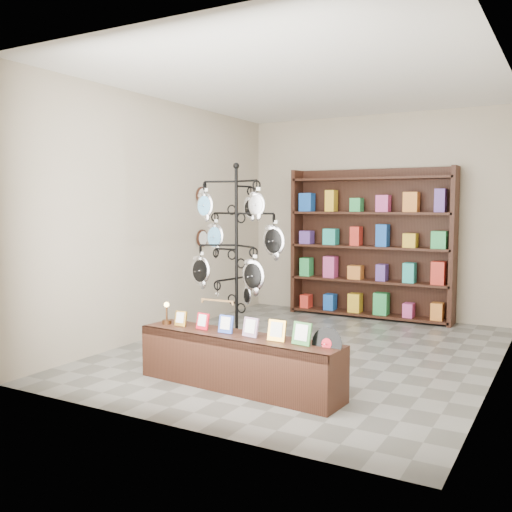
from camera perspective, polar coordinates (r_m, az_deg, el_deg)
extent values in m
plane|color=slate|center=(6.61, 4.99, -9.51)|extent=(5.00, 5.00, 0.00)
plane|color=#B1A28F|center=(8.74, 11.83, 3.92)|extent=(4.00, 0.00, 4.00)
plane|color=#B1A28F|center=(4.24, -8.85, 2.76)|extent=(4.00, 0.00, 4.00)
plane|color=#B1A28F|center=(7.44, -9.12, 3.77)|extent=(0.00, 5.00, 5.00)
plane|color=#B1A28F|center=(5.87, 23.23, 3.06)|extent=(0.00, 5.00, 5.00)
plane|color=white|center=(6.53, 5.21, 16.86)|extent=(5.00, 5.00, 0.00)
cylinder|color=black|center=(6.42, -1.94, -9.82)|extent=(0.45, 0.45, 0.03)
cylinder|color=black|center=(6.23, -1.96, -0.72)|extent=(0.04, 0.04, 2.07)
sphere|color=black|center=(6.21, -1.99, 9.01)|extent=(0.07, 0.07, 0.07)
ellipsoid|color=silver|center=(6.46, -0.89, -3.94)|extent=(0.11, 0.04, 0.22)
cube|color=#A87A46|center=(6.07, -3.89, -4.45)|extent=(0.39, 0.03, 0.04)
cube|color=black|center=(5.28, -1.79, -10.51)|extent=(2.04, 0.57, 0.49)
cube|color=gold|center=(5.62, -7.54, -6.22)|extent=(0.13, 0.06, 0.15)
cube|color=red|center=(5.45, -5.35, -6.52)|extent=(0.14, 0.06, 0.16)
cube|color=#263FA5|center=(5.28, -3.02, -6.83)|extent=(0.15, 0.06, 0.17)
cube|color=#E54C33|center=(5.12, -0.54, -7.14)|extent=(0.16, 0.07, 0.17)
cube|color=gold|center=(4.97, 2.10, -7.46)|extent=(0.17, 0.07, 0.18)
cube|color=#337233|center=(4.85, 4.61, -7.75)|extent=(0.18, 0.07, 0.19)
cylinder|color=black|center=(4.81, 7.09, -8.69)|extent=(0.28, 0.09, 0.27)
cylinder|color=red|center=(4.81, 7.08, -8.70)|extent=(0.09, 0.03, 0.09)
cylinder|color=#462814|center=(5.75, -8.91, -6.53)|extent=(0.09, 0.09, 0.04)
cylinder|color=#462814|center=(5.74, -8.92, -5.72)|extent=(0.02, 0.02, 0.13)
sphere|color=#FFBF59|center=(5.72, -8.93, -4.82)|extent=(0.05, 0.05, 0.05)
cube|color=black|center=(8.70, 11.66, 1.29)|extent=(2.40, 0.04, 2.20)
cube|color=black|center=(8.98, 4.16, 1.50)|extent=(0.06, 0.36, 2.20)
cube|color=black|center=(8.26, 19.15, 0.91)|extent=(0.06, 0.36, 2.20)
cube|color=black|center=(8.68, 11.22, -5.70)|extent=(2.36, 0.36, 0.04)
cube|color=black|center=(8.60, 11.27, -2.43)|extent=(2.36, 0.36, 0.03)
cube|color=black|center=(8.55, 11.33, 0.89)|extent=(2.36, 0.36, 0.04)
cube|color=black|center=(8.53, 11.39, 4.24)|extent=(2.36, 0.36, 0.04)
cube|color=black|center=(8.54, 11.45, 7.60)|extent=(2.36, 0.36, 0.04)
cylinder|color=black|center=(8.07, -5.44, 6.05)|extent=(0.03, 0.24, 0.24)
cylinder|color=black|center=(8.08, -5.41, 1.79)|extent=(0.03, 0.24, 0.24)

